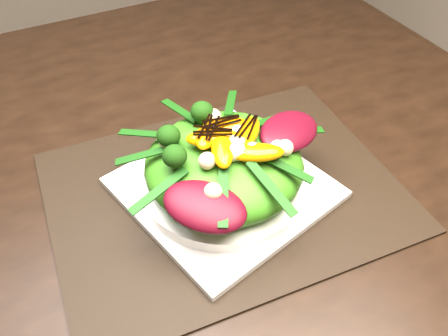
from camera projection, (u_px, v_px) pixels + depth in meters
name	position (u px, v px, depth m)	size (l,w,h in m)	color
placemat	(224.00, 191.00, 0.62)	(0.44, 0.34, 0.00)	black
plate_base	(224.00, 187.00, 0.62)	(0.23, 0.23, 0.01)	silver
salad_bowl	(224.00, 181.00, 0.61)	(0.21, 0.21, 0.02)	white
lettuce_mound	(224.00, 164.00, 0.59)	(0.20, 0.20, 0.07)	#387716
radicchio_leaf	(289.00, 131.00, 0.59)	(0.09, 0.06, 0.02)	#3F0611
orange_segment	(209.00, 127.00, 0.58)	(0.06, 0.03, 0.02)	#D76E03
broccoli_floret	(175.00, 135.00, 0.55)	(0.04, 0.04, 0.04)	#153409
macadamia_nut	(258.00, 149.00, 0.55)	(0.02, 0.02, 0.02)	beige
balsamic_drizzle	(209.00, 121.00, 0.57)	(0.04, 0.00, 0.00)	black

